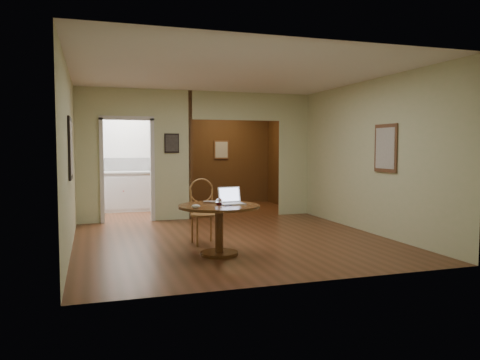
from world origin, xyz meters
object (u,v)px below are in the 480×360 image
object	(u,v)px
dining_table	(219,218)
chair	(203,207)
open_laptop	(231,199)
closed_laptop	(214,202)

from	to	relation	value
dining_table	chair	distance (m)	0.87
dining_table	open_laptop	xyz separation A→B (m)	(0.19, 0.07, 0.25)
open_laptop	closed_laptop	xyz separation A→B (m)	(-0.20, 0.17, -0.05)
dining_table	closed_laptop	distance (m)	0.31
dining_table	open_laptop	size ratio (longest dim) A/B	3.13
dining_table	closed_laptop	bearing A→B (deg)	91.54
dining_table	closed_laptop	size ratio (longest dim) A/B	3.60
open_laptop	chair	bearing A→B (deg)	99.01
dining_table	closed_laptop	world-z (taller)	closed_laptop
closed_laptop	open_laptop	bearing A→B (deg)	-25.95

